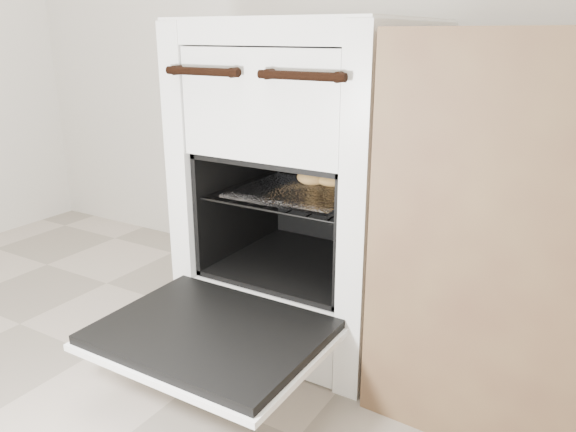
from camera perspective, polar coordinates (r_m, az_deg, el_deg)
name	(u,v)px	position (r m, az deg, el deg)	size (l,w,h in m)	color
stove	(313,187)	(1.63, 2.56, 2.94)	(0.58, 0.65, 0.89)	white
oven_door	(211,335)	(1.34, -7.84, -11.87)	(0.52, 0.41, 0.04)	black
oven_rack	(302,192)	(1.58, 1.45, 2.42)	(0.42, 0.41, 0.01)	black
foil_sheet	(299,192)	(1.56, 1.10, 2.46)	(0.33, 0.29, 0.01)	white
baked_rolls	(330,178)	(1.61, 4.27, 3.82)	(0.22, 0.15, 0.04)	tan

